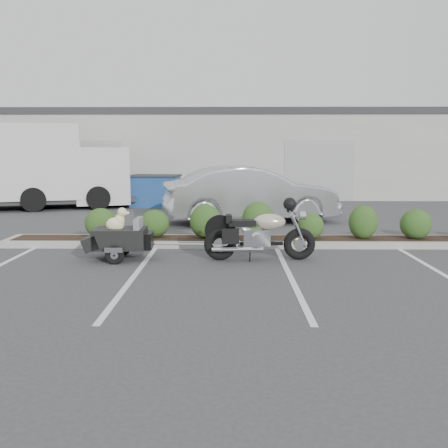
{
  "coord_description": "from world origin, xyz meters",
  "views": [
    {
      "loc": [
        0.15,
        -8.57,
        2.14
      ],
      "look_at": [
        0.04,
        0.47,
        0.75
      ],
      "focal_mm": 38.0,
      "sensor_mm": 36.0,
      "label": 1
    }
  ],
  "objects_px": {
    "sedan": "(250,195)",
    "delivery_truck": "(40,169)",
    "pet_trailer": "(120,237)",
    "dumpster": "(155,191)",
    "motorcycle": "(260,235)"
  },
  "relations": [
    {
      "from": "motorcycle",
      "to": "delivery_truck",
      "type": "distance_m",
      "value": 11.57
    },
    {
      "from": "pet_trailer",
      "to": "dumpster",
      "type": "height_order",
      "value": "dumpster"
    },
    {
      "from": "motorcycle",
      "to": "delivery_truck",
      "type": "xyz_separation_m",
      "value": [
        -7.73,
        8.56,
        0.98
      ]
    },
    {
      "from": "motorcycle",
      "to": "dumpster",
      "type": "bearing_deg",
      "value": 108.53
    },
    {
      "from": "motorcycle",
      "to": "dumpster",
      "type": "xyz_separation_m",
      "value": [
        -3.49,
        9.17,
        0.12
      ]
    },
    {
      "from": "dumpster",
      "to": "delivery_truck",
      "type": "xyz_separation_m",
      "value": [
        -4.24,
        -0.61,
        0.87
      ]
    },
    {
      "from": "delivery_truck",
      "to": "sedan",
      "type": "bearing_deg",
      "value": -41.28
    },
    {
      "from": "sedan",
      "to": "delivery_truck",
      "type": "bearing_deg",
      "value": 52.35
    },
    {
      "from": "motorcycle",
      "to": "pet_trailer",
      "type": "relative_size",
      "value": 1.25
    },
    {
      "from": "motorcycle",
      "to": "delivery_truck",
      "type": "bearing_deg",
      "value": 129.78
    },
    {
      "from": "pet_trailer",
      "to": "dumpster",
      "type": "bearing_deg",
      "value": 92.11
    },
    {
      "from": "motorcycle",
      "to": "sedan",
      "type": "height_order",
      "value": "sedan"
    },
    {
      "from": "delivery_truck",
      "to": "pet_trailer",
      "type": "bearing_deg",
      "value": -76.54
    },
    {
      "from": "pet_trailer",
      "to": "dumpster",
      "type": "xyz_separation_m",
      "value": [
        -0.71,
        9.15,
        0.18
      ]
    },
    {
      "from": "sedan",
      "to": "dumpster",
      "type": "relative_size",
      "value": 2.59
    }
  ]
}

